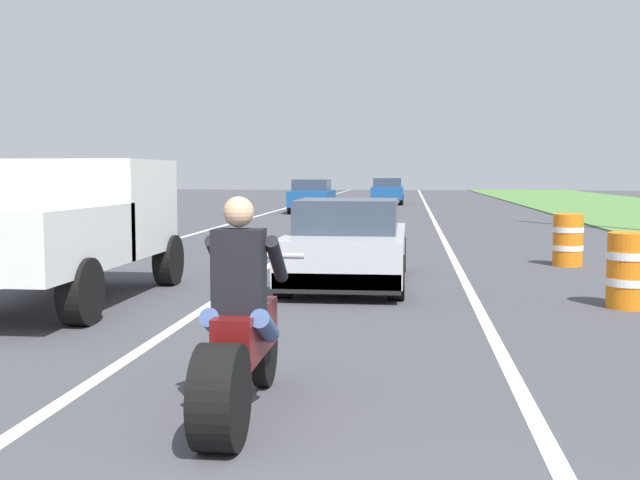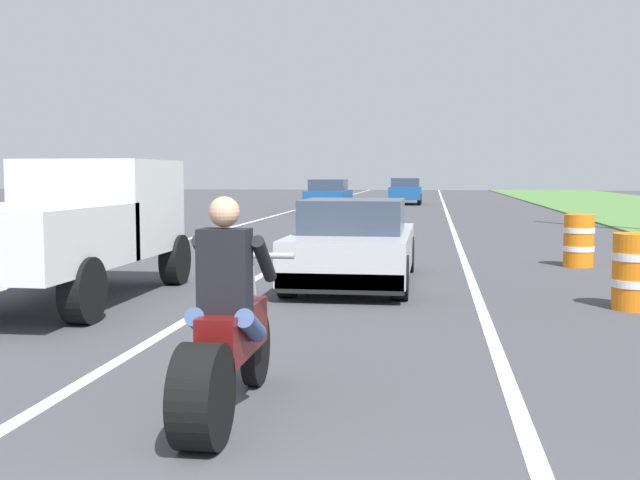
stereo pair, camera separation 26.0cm
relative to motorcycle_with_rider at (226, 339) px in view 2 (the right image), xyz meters
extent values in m
cube|color=white|center=(-5.08, 17.47, -0.59)|extent=(0.14, 120.00, 0.01)
cube|color=white|center=(2.12, 17.47, -0.59)|extent=(0.14, 120.00, 0.01)
cube|color=white|center=(-1.48, 17.47, -0.59)|extent=(0.14, 120.00, 0.01)
cylinder|color=black|center=(0.00, -0.60, -0.25)|extent=(0.28, 0.69, 0.69)
cylinder|color=black|center=(0.00, 0.95, -0.28)|extent=(0.12, 0.63, 0.63)
cube|color=#590F0F|center=(0.00, 0.23, 0.02)|extent=(0.28, 1.10, 0.36)
cylinder|color=#B2B2B7|center=(0.00, 0.87, 0.09)|extent=(0.08, 0.36, 0.73)
cylinder|color=#A5A5AA|center=(0.00, 0.85, 0.52)|extent=(0.70, 0.05, 0.05)
cube|color=black|center=(0.00, 0.00, 0.50)|extent=(0.36, 0.24, 0.60)
sphere|color=tan|center=(0.00, 0.00, 0.92)|extent=(0.22, 0.22, 0.22)
cylinder|color=#384C7A|center=(-0.18, 0.03, 0.10)|extent=(0.14, 0.47, 0.32)
cylinder|color=black|center=(-0.22, 0.30, 0.55)|extent=(0.10, 0.51, 0.40)
cylinder|color=#384C7A|center=(0.18, 0.03, 0.10)|extent=(0.14, 0.47, 0.32)
cylinder|color=black|center=(0.22, 0.30, 0.55)|extent=(0.10, 0.51, 0.40)
cube|color=#B7B7BC|center=(0.22, 7.15, -0.07)|extent=(1.80, 4.30, 0.64)
cube|color=#333D4C|center=(0.22, 6.95, 0.51)|extent=(1.56, 1.70, 0.52)
cube|color=black|center=(0.22, 5.10, -0.31)|extent=(1.76, 0.20, 0.28)
cylinder|color=black|center=(-0.58, 8.75, -0.27)|extent=(0.24, 0.64, 0.64)
cylinder|color=black|center=(1.02, 8.75, -0.27)|extent=(0.24, 0.64, 0.64)
cylinder|color=black|center=(-0.58, 5.55, -0.27)|extent=(0.24, 0.64, 0.64)
cylinder|color=black|center=(1.02, 5.55, -0.27)|extent=(0.24, 0.64, 0.64)
cube|color=silver|center=(-3.49, 5.82, 0.69)|extent=(1.90, 2.10, 1.40)
cube|color=#333D4C|center=(-3.49, 6.17, 1.07)|extent=(1.67, 0.29, 0.57)
cube|color=silver|center=(-3.49, 3.57, 0.39)|extent=(1.90, 2.70, 0.80)
cylinder|color=black|center=(-4.36, 6.62, -0.19)|extent=(0.28, 0.80, 0.80)
cylinder|color=black|center=(-2.62, 6.62, -0.19)|extent=(0.28, 0.80, 0.80)
cylinder|color=black|center=(-2.62, 3.27, -0.19)|extent=(0.28, 0.80, 0.80)
cylinder|color=orange|center=(4.09, 5.23, -0.09)|extent=(0.56, 0.56, 1.00)
cylinder|color=white|center=(4.09, 5.23, 0.11)|extent=(0.58, 0.58, 0.10)
cylinder|color=white|center=(4.09, 5.23, -0.24)|extent=(0.58, 0.58, 0.10)
cylinder|color=orange|center=(4.23, 10.00, -0.09)|extent=(0.56, 0.56, 1.00)
cylinder|color=white|center=(4.23, 10.00, 0.11)|extent=(0.58, 0.58, 0.10)
cylinder|color=white|center=(4.23, 10.00, -0.24)|extent=(0.58, 0.58, 0.10)
cube|color=#194C8C|center=(-3.17, 29.69, 0.06)|extent=(1.76, 4.00, 0.70)
cube|color=#333D4C|center=(-3.17, 29.49, 0.66)|extent=(1.56, 2.00, 0.50)
cylinder|color=black|center=(-3.97, 31.09, -0.29)|extent=(0.20, 0.60, 0.60)
cylinder|color=black|center=(-2.37, 31.09, -0.29)|extent=(0.20, 0.60, 0.60)
cylinder|color=black|center=(-3.97, 28.29, -0.29)|extent=(0.20, 0.60, 0.60)
cylinder|color=black|center=(-2.37, 28.29, -0.29)|extent=(0.20, 0.60, 0.60)
cube|color=#194C8C|center=(-0.06, 39.60, 0.06)|extent=(1.76, 4.00, 0.70)
cube|color=#333D4C|center=(-0.06, 39.40, 0.66)|extent=(1.56, 2.00, 0.50)
cylinder|color=black|center=(-0.86, 41.00, -0.29)|extent=(0.20, 0.60, 0.60)
cylinder|color=black|center=(0.74, 41.00, -0.29)|extent=(0.20, 0.60, 0.60)
cylinder|color=black|center=(-0.86, 38.20, -0.29)|extent=(0.20, 0.60, 0.60)
cylinder|color=black|center=(0.74, 38.20, -0.29)|extent=(0.20, 0.60, 0.60)
camera|label=1|loc=(1.20, -5.41, 1.19)|focal=43.91mm
camera|label=2|loc=(1.46, -5.37, 1.19)|focal=43.91mm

